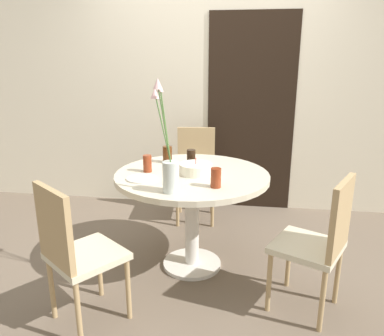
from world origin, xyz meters
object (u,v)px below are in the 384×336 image
(chair_left_flank, at_px, (321,239))
(drink_glass_2, at_px, (167,154))
(side_plate, at_px, (142,178))
(drink_glass_0, at_px, (147,164))
(flower_vase, at_px, (168,161))
(chair_right_flank, at_px, (74,248))
(drink_glass_1, at_px, (191,158))
(birthday_cake, at_px, (196,169))
(chair_far_back, at_px, (196,168))
(drink_glass_3, at_px, (216,178))

(chair_left_flank, distance_m, drink_glass_2, 1.35)
(side_plate, bearing_deg, drink_glass_2, 78.94)
(chair_left_flank, height_order, drink_glass_0, chair_left_flank)
(flower_vase, relative_size, side_plate, 3.26)
(chair_right_flank, xyz_separation_m, side_plate, (0.26, 0.59, 0.26))
(chair_left_flank, xyz_separation_m, drink_glass_1, (-0.91, 0.64, 0.32))
(birthday_cake, bearing_deg, drink_glass_1, 107.45)
(chair_right_flank, xyz_separation_m, drink_glass_1, (0.55, 0.98, 0.32))
(flower_vase, bearing_deg, side_plate, 137.10)
(drink_glass_0, bearing_deg, chair_left_flank, -19.41)
(chair_right_flank, relative_size, chair_left_flank, 1.00)
(chair_right_flank, bearing_deg, drink_glass_2, -71.31)
(chair_far_back, height_order, side_plate, chair_far_back)
(drink_glass_1, height_order, drink_glass_3, drink_glass_3)
(drink_glass_3, bearing_deg, flower_vase, -156.17)
(chair_right_flank, xyz_separation_m, birthday_cake, (0.62, 0.77, 0.29))
(side_plate, bearing_deg, chair_right_flank, -113.84)
(drink_glass_0, distance_m, drink_glass_2, 0.29)
(chair_far_back, xyz_separation_m, drink_glass_3, (0.30, -1.26, 0.32))
(chair_right_flank, bearing_deg, chair_left_flank, -129.76)
(flower_vase, bearing_deg, chair_right_flank, -144.20)
(chair_left_flank, distance_m, drink_glass_0, 1.32)
(drink_glass_3, bearing_deg, chair_far_back, 103.61)
(birthday_cake, height_order, flower_vase, flower_vase)
(chair_left_flank, relative_size, side_plate, 4.22)
(chair_right_flank, bearing_deg, drink_glass_3, -111.08)
(side_plate, distance_m, drink_glass_3, 0.54)
(chair_left_flank, height_order, side_plate, chair_left_flank)
(drink_glass_2, bearing_deg, birthday_cake, -45.21)
(chair_left_flank, xyz_separation_m, drink_glass_0, (-1.21, 0.43, 0.32))
(drink_glass_1, bearing_deg, drink_glass_2, 162.96)
(flower_vase, xyz_separation_m, drink_glass_0, (-0.25, 0.40, -0.14))
(chair_right_flank, distance_m, birthday_cake, 1.03)
(chair_right_flank, height_order, chair_left_flank, same)
(birthday_cake, height_order, side_plate, birthday_cake)
(chair_right_flank, height_order, drink_glass_1, chair_right_flank)
(birthday_cake, bearing_deg, drink_glass_2, 134.79)
(chair_left_flank, distance_m, side_plate, 1.25)
(chair_far_back, relative_size, birthday_cake, 3.79)
(birthday_cake, xyz_separation_m, flower_vase, (-0.12, -0.41, 0.17))
(chair_left_flank, height_order, drink_glass_1, chair_left_flank)
(drink_glass_2, height_order, drink_glass_3, drink_glass_2)
(chair_far_back, bearing_deg, flower_vase, -95.47)
(side_plate, distance_m, drink_glass_1, 0.49)
(chair_right_flank, xyz_separation_m, flower_vase, (0.50, 0.36, 0.45))
(chair_far_back, xyz_separation_m, drink_glass_0, (-0.23, -0.98, 0.32))
(side_plate, xyz_separation_m, drink_glass_0, (-0.01, 0.18, 0.06))
(chair_right_flank, bearing_deg, side_plate, -76.66)
(birthday_cake, relative_size, drink_glass_2, 1.80)
(chair_far_back, height_order, flower_vase, flower_vase)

